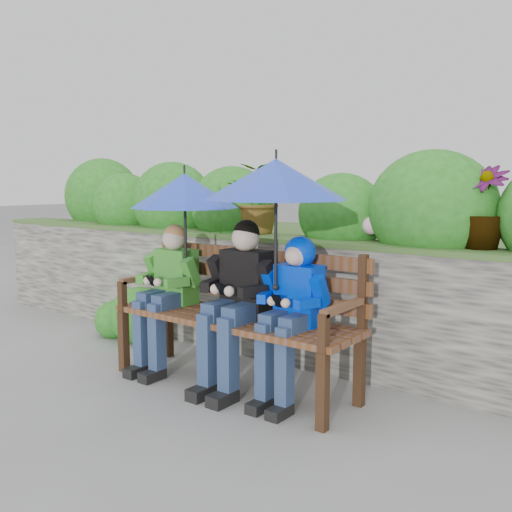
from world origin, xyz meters
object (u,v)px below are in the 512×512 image
Objects in this scene: boy_right at (292,303)px; umbrella_right at (276,180)px; boy_left at (167,288)px; umbrella_left at (185,191)px; boy_middle at (238,296)px; park_bench at (239,307)px.

umbrella_right is at bearing -165.39° from boy_right.
boy_left is 0.78m from umbrella_left.
umbrella_left is at bearing 176.99° from umbrella_right.
boy_right is (0.44, 0.02, 0.00)m from boy_middle.
umbrella_right is at bearing -0.77° from boy_left.
boy_middle is 0.87m from umbrella_right.
park_bench is 2.23× the size of umbrella_left.
boy_middle is at bearing 178.76° from umbrella_right.
park_bench is at bearing 165.20° from umbrella_right.
boy_right is 1.22m from umbrella_left.
boy_right is 0.82m from umbrella_right.
boy_right is (1.15, 0.02, 0.03)m from boy_left.
boy_middle is 0.91m from umbrella_left.
umbrella_left reaches higher than park_bench.
umbrella_right reaches higher than park_bench.
umbrella_right reaches higher than umbrella_left.
boy_left is 1.34m from umbrella_right.
boy_left is at bearing 179.23° from umbrella_right.
boy_right is 1.30× the size of umbrella_left.
boy_left is 0.72m from boy_middle.
park_bench is 1.71× the size of boy_right.
umbrella_right is (0.87, -0.05, 0.08)m from umbrella_left.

